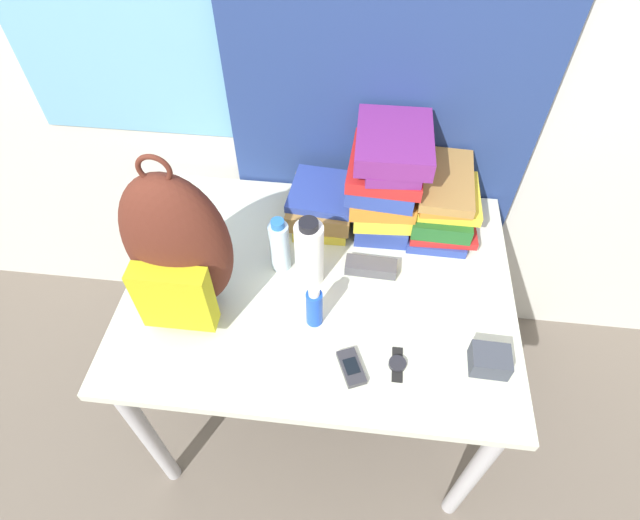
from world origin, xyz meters
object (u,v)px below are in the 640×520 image
at_px(book_stack_left, 322,204).
at_px(sports_bottle, 309,253).
at_px(backpack, 178,250).
at_px(camera_pouch, 490,360).
at_px(water_bottle, 280,246).
at_px(book_stack_right, 441,204).
at_px(book_stack_center, 386,179).
at_px(wristwatch, 397,364).
at_px(sunglasses_case, 371,267).
at_px(cell_phone, 351,368).
at_px(sunscreen_bottle, 315,307).

bearing_deg(book_stack_left, sports_bottle, -92.00).
bearing_deg(book_stack_left, backpack, -130.84).
distance_m(backpack, camera_pouch, 0.83).
relative_size(water_bottle, camera_pouch, 1.91).
relative_size(book_stack_left, book_stack_right, 0.92).
xyz_separation_m(book_stack_center, water_bottle, (-0.29, -0.22, -0.09)).
bearing_deg(book_stack_right, wristwatch, -102.83).
height_order(sunglasses_case, camera_pouch, camera_pouch).
xyz_separation_m(book_stack_center, cell_phone, (-0.06, -0.54, -0.17)).
distance_m(book_stack_right, sunglasses_case, 0.30).
bearing_deg(camera_pouch, sports_bottle, 154.14).
distance_m(sunscreen_bottle, wristwatch, 0.26).
bearing_deg(sunscreen_bottle, book_stack_right, 49.86).
distance_m(book_stack_center, wristwatch, 0.55).
xyz_separation_m(book_stack_left, book_stack_center, (0.19, 0.00, 0.12)).
height_order(book_stack_left, cell_phone, book_stack_left).
bearing_deg(sunglasses_case, cell_phone, -95.76).
relative_size(sports_bottle, sunglasses_case, 1.52).
height_order(cell_phone, sunglasses_case, sunglasses_case).
bearing_deg(backpack, book_stack_center, 36.16).
distance_m(book_stack_center, camera_pouch, 0.59).
distance_m(backpack, book_stack_left, 0.52).
bearing_deg(water_bottle, backpack, -145.31).
bearing_deg(book_stack_center, backpack, -143.84).
xyz_separation_m(backpack, sunglasses_case, (0.49, 0.16, -0.20)).
bearing_deg(book_stack_left, sunscreen_bottle, -86.43).
distance_m(cell_phone, camera_pouch, 0.35).
bearing_deg(sunscreen_bottle, book_stack_left, 93.57).
distance_m(book_stack_left, sunscreen_bottle, 0.40).
height_order(book_stack_right, sports_bottle, sports_bottle).
height_order(backpack, water_bottle, backpack).
relative_size(cell_phone, wristwatch, 1.13).
xyz_separation_m(book_stack_left, water_bottle, (-0.10, -0.22, 0.03)).
bearing_deg(sunglasses_case, water_bottle, -177.98).
relative_size(backpack, water_bottle, 2.68).
distance_m(book_stack_left, water_bottle, 0.24).
relative_size(water_bottle, sunscreen_bottle, 1.32).
relative_size(book_stack_center, cell_phone, 3.01).
relative_size(sunscreen_bottle, camera_pouch, 1.46).
bearing_deg(wristwatch, book_stack_left, 116.00).
relative_size(book_stack_right, sunglasses_case, 1.86).
bearing_deg(book_stack_right, water_bottle, -154.55).
height_order(book_stack_left, sports_bottle, sports_bottle).
relative_size(book_stack_left, camera_pouch, 2.66).
bearing_deg(book_stack_center, water_bottle, -142.74).
bearing_deg(cell_phone, book_stack_left, 103.94).
bearing_deg(sunglasses_case, sports_bottle, -165.86).
relative_size(water_bottle, cell_phone, 1.68).
relative_size(sunscreen_bottle, cell_phone, 1.27).
distance_m(book_stack_right, water_bottle, 0.52).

